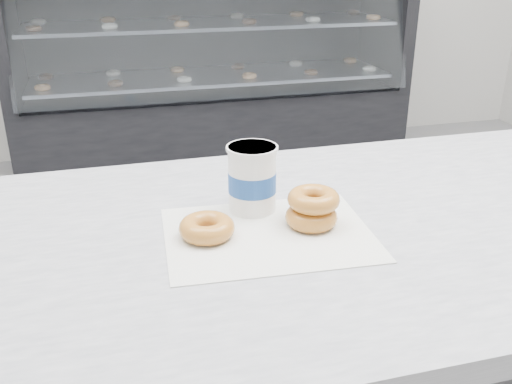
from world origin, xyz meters
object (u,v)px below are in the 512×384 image
at_px(donut_single, 207,228).
at_px(coffee_cup, 252,178).
at_px(display_case, 212,90).
at_px(donut_stack, 312,208).

bearing_deg(donut_single, coffee_cup, 40.04).
bearing_deg(display_case, donut_single, -101.09).
height_order(display_case, donut_single, display_case).
xyz_separation_m(donut_single, coffee_cup, (0.10, 0.08, 0.04)).
bearing_deg(donut_stack, coffee_cup, 133.38).
distance_m(donut_single, coffee_cup, 0.14).
height_order(donut_stack, coffee_cup, coffee_cup).
height_order(donut_single, donut_stack, donut_stack).
relative_size(display_case, coffee_cup, 19.74).
bearing_deg(display_case, donut_stack, -97.36).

